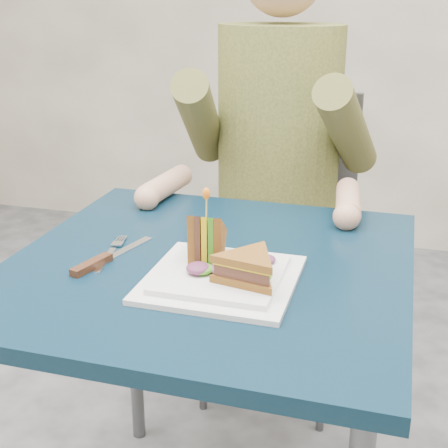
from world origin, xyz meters
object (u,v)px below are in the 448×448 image
(fork, at_px, (110,254))
(knife, at_px, (99,261))
(chair, at_px, (282,223))
(diner, at_px, (278,108))
(sandwich_flat, at_px, (249,268))
(plate, at_px, (221,277))
(table, at_px, (209,298))
(sandwich_upright, at_px, (207,242))

(fork, xyz_separation_m, knife, (-0.00, -0.04, 0.00))
(chair, distance_m, knife, 0.86)
(knife, bearing_deg, diner, 74.50)
(sandwich_flat, relative_size, knife, 0.71)
(plate, bearing_deg, diner, 93.95)
(fork, bearing_deg, table, 8.55)
(chair, xyz_separation_m, fork, (-0.19, -0.77, 0.19))
(chair, height_order, sandwich_upright, chair)
(table, relative_size, knife, 3.43)
(sandwich_upright, bearing_deg, table, 102.06)
(plate, height_order, fork, plate)
(diner, relative_size, fork, 4.16)
(table, distance_m, chair, 0.75)
(plate, relative_size, sandwich_upright, 1.85)
(sandwich_flat, relative_size, sandwich_upright, 1.11)
(diner, relative_size, plate, 2.87)
(table, xyz_separation_m, diner, (-0.00, 0.62, 0.26))
(knife, bearing_deg, sandwich_flat, -6.10)
(diner, bearing_deg, plate, -86.05)
(plate, bearing_deg, knife, 178.40)
(chair, relative_size, knife, 4.25)
(diner, relative_size, knife, 3.41)
(diner, xyz_separation_m, plate, (0.05, -0.70, -0.18))
(diner, bearing_deg, sandwich_upright, -89.36)
(chair, distance_m, fork, 0.81)
(sandwich_upright, xyz_separation_m, fork, (-0.20, 0.01, -0.05))
(sandwich_upright, bearing_deg, knife, -169.22)
(chair, bearing_deg, sandwich_upright, -89.45)
(knife, bearing_deg, plate, -1.60)
(knife, bearing_deg, chair, 76.56)
(sandwich_flat, xyz_separation_m, sandwich_upright, (-0.10, 0.07, 0.01))
(sandwich_flat, xyz_separation_m, knife, (-0.30, 0.03, -0.04))
(plate, xyz_separation_m, sandwich_flat, (0.06, -0.03, 0.04))
(table, distance_m, sandwich_flat, 0.19)
(sandwich_upright, bearing_deg, sandwich_flat, -36.01)
(plate, xyz_separation_m, sandwich_upright, (-0.04, 0.05, 0.05))
(diner, xyz_separation_m, sandwich_upright, (0.01, -0.66, -0.13))
(chair, height_order, fork, chair)
(sandwich_upright, bearing_deg, chair, 90.55)
(table, distance_m, sandwich_upright, 0.14)
(table, relative_size, diner, 1.01)
(diner, distance_m, fork, 0.71)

